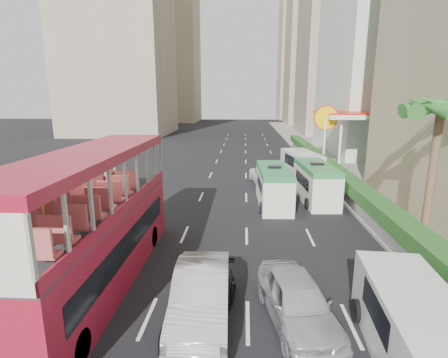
# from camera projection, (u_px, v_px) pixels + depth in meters

# --- Properties ---
(ground_plane) EXTENTS (200.00, 200.00, 0.00)m
(ground_plane) POSITION_uv_depth(u_px,v_px,m) (258.00, 288.00, 12.92)
(ground_plane) COLOR black
(ground_plane) RESTS_ON ground
(double_decker_bus) EXTENTS (2.50, 11.00, 5.06)m
(double_decker_bus) POSITION_uv_depth(u_px,v_px,m) (94.00, 220.00, 12.68)
(double_decker_bus) COLOR maroon
(double_decker_bus) RESTS_ON ground
(car_silver_lane_a) EXTENTS (1.93, 5.01, 1.63)m
(car_silver_lane_a) POSITION_uv_depth(u_px,v_px,m) (201.00, 317.00, 11.21)
(car_silver_lane_a) COLOR silver
(car_silver_lane_a) RESTS_ON ground
(car_silver_lane_b) EXTENTS (2.63, 4.73, 1.52)m
(car_silver_lane_b) POSITION_uv_depth(u_px,v_px,m) (296.00, 322.00, 10.96)
(car_silver_lane_b) COLOR silver
(car_silver_lane_b) RESTS_ON ground
(car_black) EXTENTS (2.17, 4.44, 1.24)m
(car_black) POSITION_uv_depth(u_px,v_px,m) (203.00, 322.00, 11.00)
(car_black) COLOR black
(car_black) RESTS_ON ground
(van_asset) EXTENTS (2.85, 4.87, 1.27)m
(van_asset) POSITION_uv_depth(u_px,v_px,m) (266.00, 184.00, 28.40)
(van_asset) COLOR silver
(van_asset) RESTS_ON ground
(minibus_near) EXTENTS (2.07, 5.64, 2.47)m
(minibus_near) POSITION_uv_depth(u_px,v_px,m) (274.00, 186.00, 22.68)
(minibus_near) COLOR silver
(minibus_near) RESTS_ON ground
(minibus_far) EXTENTS (2.25, 5.76, 2.51)m
(minibus_far) POSITION_uv_depth(u_px,v_px,m) (316.00, 183.00, 23.55)
(minibus_far) COLOR silver
(minibus_far) RESTS_ON ground
(panel_van_near) EXTENTS (2.35, 5.06, 1.97)m
(panel_van_near) POSITION_uv_depth(u_px,v_px,m) (412.00, 326.00, 9.24)
(panel_van_near) COLOR silver
(panel_van_near) RESTS_ON ground
(panel_van_far) EXTENTS (3.15, 5.81, 2.20)m
(panel_van_far) POSITION_uv_depth(u_px,v_px,m) (301.00, 165.00, 30.69)
(panel_van_far) COLOR silver
(panel_van_far) RESTS_ON ground
(sidewalk) EXTENTS (6.00, 120.00, 0.18)m
(sidewalk) POSITION_uv_depth(u_px,v_px,m) (335.00, 163.00, 36.68)
(sidewalk) COLOR #99968C
(sidewalk) RESTS_ON ground
(kerb_wall) EXTENTS (0.30, 44.00, 1.00)m
(kerb_wall) POSITION_uv_depth(u_px,v_px,m) (335.00, 183.00, 26.02)
(kerb_wall) COLOR silver
(kerb_wall) RESTS_ON sidewalk
(hedge) EXTENTS (1.10, 44.00, 0.70)m
(hedge) POSITION_uv_depth(u_px,v_px,m) (336.00, 171.00, 25.82)
(hedge) COLOR #2D6626
(hedge) RESTS_ON kerb_wall
(palm_tree) EXTENTS (0.36, 0.36, 6.40)m
(palm_tree) POSITION_uv_depth(u_px,v_px,m) (431.00, 178.00, 15.59)
(palm_tree) COLOR brown
(palm_tree) RESTS_ON sidewalk
(shell_station) EXTENTS (6.50, 8.00, 5.50)m
(shell_station) POSITION_uv_depth(u_px,v_px,m) (353.00, 141.00, 34.07)
(shell_station) COLOR silver
(shell_station) RESTS_ON ground
(tower_far_a) EXTENTS (14.00, 14.00, 44.00)m
(tower_far_a) POSITION_uv_depth(u_px,v_px,m) (317.00, 35.00, 86.60)
(tower_far_a) COLOR tan
(tower_far_a) RESTS_ON ground
(tower_far_b) EXTENTS (14.00, 14.00, 40.00)m
(tower_far_b) POSITION_uv_depth(u_px,v_px,m) (302.00, 54.00, 108.43)
(tower_far_b) COLOR tan
(tower_far_b) RESTS_ON ground
(tower_left_b) EXTENTS (16.00, 16.00, 46.00)m
(tower_left_b) POSITION_uv_depth(u_px,v_px,m) (168.00, 37.00, 96.36)
(tower_left_b) COLOR tan
(tower_left_b) RESTS_ON ground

